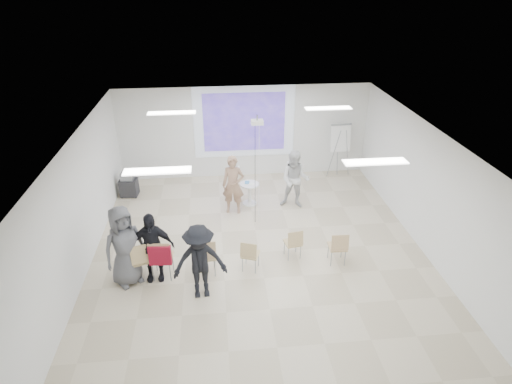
{
  "coord_description": "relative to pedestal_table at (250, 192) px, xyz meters",
  "views": [
    {
      "loc": [
        -0.96,
        -8.56,
        6.14
      ],
      "look_at": [
        0.0,
        0.8,
        1.25
      ],
      "focal_mm": 30.0,
      "sensor_mm": 36.0,
      "label": 1
    }
  ],
  "objects": [
    {
      "name": "floor",
      "position": [
        0.02,
        -2.45,
        -0.43
      ],
      "size": [
        8.0,
        9.0,
        0.1
      ],
      "primitive_type": "cube",
      "color": "beige",
      "rests_on": "ground"
    },
    {
      "name": "ceiling",
      "position": [
        0.02,
        -2.45,
        2.67
      ],
      "size": [
        8.0,
        9.0,
        0.1
      ],
      "primitive_type": "cube",
      "color": "white",
      "rests_on": "wall_back"
    },
    {
      "name": "wall_back",
      "position": [
        0.02,
        2.1,
        1.12
      ],
      "size": [
        8.0,
        0.1,
        3.0
      ],
      "primitive_type": "cube",
      "color": "silver",
      "rests_on": "floor"
    },
    {
      "name": "wall_left",
      "position": [
        -4.03,
        -2.45,
        1.12
      ],
      "size": [
        0.1,
        9.0,
        3.0
      ],
      "primitive_type": "cube",
      "color": "silver",
      "rests_on": "floor"
    },
    {
      "name": "wall_right",
      "position": [
        4.07,
        -2.45,
        1.12
      ],
      "size": [
        0.1,
        9.0,
        3.0
      ],
      "primitive_type": "cube",
      "color": "silver",
      "rests_on": "floor"
    },
    {
      "name": "projection_halo",
      "position": [
        0.02,
        2.03,
        1.47
      ],
      "size": [
        3.2,
        0.01,
        2.3
      ],
      "primitive_type": "cube",
      "color": "silver",
      "rests_on": "wall_back"
    },
    {
      "name": "projection_image",
      "position": [
        0.02,
        2.02,
        1.47
      ],
      "size": [
        2.6,
        0.01,
        1.9
      ],
      "primitive_type": "cube",
      "color": "#452FA0",
      "rests_on": "wall_back"
    },
    {
      "name": "pedestal_table",
      "position": [
        0.0,
        0.0,
        0.0
      ],
      "size": [
        0.63,
        0.63,
        0.69
      ],
      "rotation": [
        0.0,
        0.0,
        -0.15
      ],
      "color": "silver",
      "rests_on": "floor"
    },
    {
      "name": "player_left",
      "position": [
        -0.49,
        -0.4,
        0.58
      ],
      "size": [
        0.77,
        0.59,
        1.92
      ],
      "primitive_type": "imported",
      "rotation": [
        0.0,
        0.0,
        -0.19
      ],
      "color": "#A07A62",
      "rests_on": "floor"
    },
    {
      "name": "player_right",
      "position": [
        1.28,
        -0.26,
        0.57
      ],
      "size": [
        1.1,
        0.98,
        1.9
      ],
      "primitive_type": "imported",
      "rotation": [
        0.0,
        0.0,
        -0.32
      ],
      "color": "silver",
      "rests_on": "floor"
    },
    {
      "name": "controller_left",
      "position": [
        -0.31,
        -0.15,
        0.88
      ],
      "size": [
        0.06,
        0.12,
        0.04
      ],
      "primitive_type": "cube",
      "rotation": [
        0.0,
        0.0,
        -0.19
      ],
      "color": "white",
      "rests_on": "player_left"
    },
    {
      "name": "controller_right",
      "position": [
        1.1,
        -0.01,
        0.9
      ],
      "size": [
        0.08,
        0.13,
        0.04
      ],
      "primitive_type": "cube",
      "rotation": [
        0.0,
        0.0,
        -0.32
      ],
      "color": "white",
      "rests_on": "player_right"
    },
    {
      "name": "chair_far_left",
      "position": [
        -2.65,
        -3.2,
        0.19
      ],
      "size": [
        0.57,
        0.6,
        0.97
      ],
      "rotation": [
        0.0,
        0.0,
        0.3
      ],
      "color": "tan",
      "rests_on": "floor"
    },
    {
      "name": "chair_left_mid",
      "position": [
        -2.23,
        -3.22,
        0.21
      ],
      "size": [
        0.51,
        0.54,
        1.0
      ],
      "rotation": [
        0.0,
        0.0,
        -0.08
      ],
      "color": "tan",
      "rests_on": "floor"
    },
    {
      "name": "chair_left_inner",
      "position": [
        -1.25,
        -3.19,
        0.18
      ],
      "size": [
        0.46,
        0.5,
        0.94
      ],
      "rotation": [
        0.0,
        0.0,
        0.05
      ],
      "color": "tan",
      "rests_on": "floor"
    },
    {
      "name": "chair_center",
      "position": [
        -0.27,
        -3.14,
        0.09
      ],
      "size": [
        0.49,
        0.51,
        0.8
      ],
      "rotation": [
        0.0,
        0.0,
        -0.35
      ],
      "color": "tan",
      "rests_on": "floor"
    },
    {
      "name": "chair_right_inner",
      "position": [
        0.8,
        -2.77,
        0.09
      ],
      "size": [
        0.43,
        0.46,
        0.8
      ],
      "rotation": [
        0.0,
        0.0,
        0.17
      ],
      "color": "tan",
      "rests_on": "floor"
    },
    {
      "name": "chair_right_far",
      "position": [
        1.78,
        -3.09,
        0.12
      ],
      "size": [
        0.41,
        0.44,
        0.85
      ],
      "rotation": [
        0.0,
        0.0,
        -0.03
      ],
      "color": "tan",
      "rests_on": "floor"
    },
    {
      "name": "red_jacket",
      "position": [
        -2.22,
        -3.36,
        0.34
      ],
      "size": [
        0.49,
        0.15,
        0.46
      ],
      "primitive_type": "cube",
      "rotation": [
        0.0,
        0.0,
        -0.08
      ],
      "color": "maroon",
      "rests_on": "chair_left_mid"
    },
    {
      "name": "laptop",
      "position": [
        -1.25,
        -3.09,
        0.12
      ],
      "size": [
        0.36,
        0.27,
        0.03
      ],
      "primitive_type": "imported",
      "rotation": [
        0.0,
        0.0,
        3.19
      ],
      "color": "black",
      "rests_on": "chair_left_inner"
    },
    {
      "name": "audience_left",
      "position": [
        -2.41,
        -3.18,
        0.57
      ],
      "size": [
        1.11,
        0.68,
        1.9
      ],
      "primitive_type": "imported",
      "rotation": [
        0.0,
        0.0,
        0.02
      ],
      "color": "black",
      "rests_on": "floor"
    },
    {
      "name": "audience_mid",
      "position": [
        -1.36,
        -3.86,
        0.58
      ],
      "size": [
        1.3,
        0.77,
        1.93
      ],
      "primitive_type": "imported",
      "rotation": [
        0.0,
        0.0,
        0.07
      ],
      "color": "black",
      "rests_on": "floor"
    },
    {
      "name": "audience_outer",
      "position": [
        -2.96,
        -3.24,
        0.66
      ],
      "size": [
        1.22,
        1.13,
        2.09
      ],
      "primitive_type": "imported",
      "rotation": [
        0.0,
        0.0,
        0.6
      ],
      "color": "#5C5D61",
      "rests_on": "floor"
    },
    {
      "name": "flipchart_easel",
      "position": [
        3.1,
        1.66,
        0.95
      ],
      "size": [
        0.78,
        0.59,
        1.8
      ],
      "rotation": [
        0.0,
        0.0,
        0.05
      ],
      "color": "gray",
      "rests_on": "floor"
    },
    {
      "name": "av_cart",
      "position": [
        -3.6,
        0.89,
        -0.03
      ],
      "size": [
        0.55,
        0.46,
        0.77
      ],
      "rotation": [
        0.0,
        0.0,
        -0.09
      ],
      "color": "black",
      "rests_on": "floor"
    },
    {
      "name": "ceiling_projector",
      "position": [
        0.12,
        -0.96,
        2.31
      ],
      "size": [
        0.3,
        0.25,
        3.0
      ],
      "color": "white",
      "rests_on": "ceiling"
    },
    {
      "name": "fluor_panel_nw",
      "position": [
        -1.98,
        -0.45,
        2.59
      ],
      "size": [
        1.2,
        0.3,
        0.02
      ],
      "primitive_type": "cube",
      "color": "white",
      "rests_on": "ceiling"
    },
    {
      "name": "fluor_panel_ne",
      "position": [
        2.02,
        -0.45,
        2.59
      ],
      "size": [
        1.2,
        0.3,
        0.02
      ],
      "primitive_type": "cube",
      "color": "white",
      "rests_on": "ceiling"
    },
    {
      "name": "fluor_panel_sw",
      "position": [
        -1.98,
        -3.95,
        2.59
      ],
      "size": [
        1.2,
        0.3,
        0.02
      ],
      "primitive_type": "cube",
      "color": "white",
      "rests_on": "ceiling"
    },
    {
      "name": "fluor_panel_se",
      "position": [
        2.02,
        -3.95,
        2.59
      ],
      "size": [
        1.2,
        0.3,
        0.02
      ],
      "primitive_type": "cube",
      "color": "white",
      "rests_on": "ceiling"
    }
  ]
}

